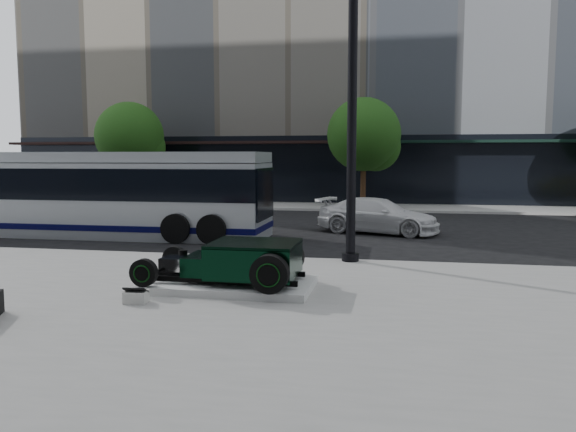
% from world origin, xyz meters
% --- Properties ---
extents(ground, '(120.00, 120.00, 0.00)m').
position_xyz_m(ground, '(0.00, 0.00, 0.00)').
color(ground, black).
rests_on(ground, ground).
extents(sidewalk_near, '(70.00, 17.00, 0.12)m').
position_xyz_m(sidewalk_near, '(0.00, -10.50, 0.06)').
color(sidewalk_near, gray).
rests_on(sidewalk_near, ground).
extents(sidewalk_far, '(70.00, 4.00, 0.12)m').
position_xyz_m(sidewalk_far, '(0.00, 14.00, 0.06)').
color(sidewalk_far, gray).
rests_on(sidewalk_far, ground).
extents(street_trees, '(29.80, 3.80, 5.70)m').
position_xyz_m(street_trees, '(1.15, 13.07, 3.77)').
color(street_trees, black).
rests_on(street_trees, sidewalk_far).
extents(display_plinth, '(3.40, 1.80, 0.15)m').
position_xyz_m(display_plinth, '(-0.63, -5.73, 0.20)').
color(display_plinth, silver).
rests_on(display_plinth, sidewalk_near).
extents(hot_rod, '(3.22, 2.00, 0.81)m').
position_xyz_m(hot_rod, '(-0.30, -5.73, 0.70)').
color(hot_rod, black).
rests_on(hot_rod, display_plinth).
extents(info_plaque, '(0.43, 0.34, 0.31)m').
position_xyz_m(info_plaque, '(-1.95, -7.14, 0.24)').
color(info_plaque, silver).
rests_on(info_plaque, sidewalk_near).
extents(lamppost, '(0.43, 0.43, 7.87)m').
position_xyz_m(lamppost, '(1.55, -2.26, 3.76)').
color(lamppost, black).
rests_on(lamppost, sidewalk_near).
extents(transit_bus, '(12.12, 2.88, 2.92)m').
position_xyz_m(transit_bus, '(-7.61, 1.68, 1.49)').
color(transit_bus, '#B1B7BC').
rests_on(transit_bus, ground).
extents(white_sedan, '(4.72, 2.91, 1.28)m').
position_xyz_m(white_sedan, '(2.05, 4.11, 0.64)').
color(white_sedan, white).
rests_on(white_sedan, ground).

